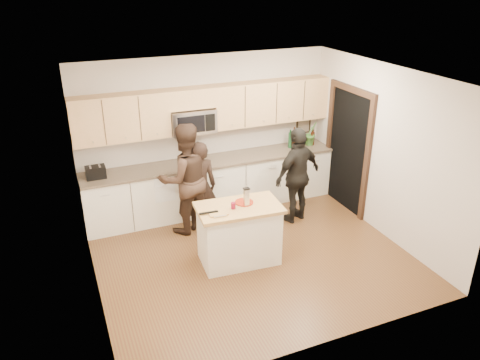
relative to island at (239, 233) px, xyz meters
name	(u,v)px	position (x,y,z in m)	size (l,w,h in m)	color
floor	(252,255)	(0.22, 0.04, -0.45)	(4.50, 4.50, 0.00)	brown
room_shell	(253,148)	(0.22, 0.04, 1.28)	(4.52, 4.02, 2.71)	#BCAEA0
back_cabinetry	(213,184)	(0.22, 1.73, 0.02)	(4.50, 0.66, 0.94)	white
upper_cabinetry	(211,107)	(0.26, 1.88, 1.39)	(4.50, 0.33, 0.75)	tan
microwave	(192,121)	(-0.09, 1.84, 1.20)	(0.76, 0.41, 0.40)	silver
doorway	(348,146)	(2.45, 0.94, 0.70)	(0.06, 1.25, 2.20)	black
framed_picture	(303,124)	(2.17, 2.02, 0.83)	(0.30, 0.03, 0.38)	black
dish_towel	(163,180)	(-0.73, 1.54, 0.35)	(0.34, 0.60, 0.48)	white
island	(239,233)	(0.00, 0.00, 0.00)	(1.25, 0.79, 0.90)	white
red_plate	(244,202)	(0.11, 0.07, 0.45)	(0.27, 0.27, 0.02)	maroon
box_grater	(246,196)	(0.10, -0.03, 0.59)	(0.08, 0.07, 0.26)	silver
drink_glass	(233,206)	(-0.10, -0.04, 0.49)	(0.06, 0.06, 0.09)	maroon
cutting_board	(218,213)	(-0.35, -0.10, 0.45)	(0.26, 0.17, 0.02)	tan
tongs	(209,213)	(-0.48, -0.06, 0.47)	(0.27, 0.03, 0.02)	black
knife	(220,216)	(-0.36, -0.21, 0.47)	(0.18, 0.02, 0.01)	silver
toaster	(96,172)	(-1.75, 1.71, 0.58)	(0.31, 0.21, 0.20)	black
bottle_cluster	(300,138)	(1.94, 1.74, 0.65)	(0.54, 0.27, 0.36)	#113317
orchid	(311,133)	(2.19, 1.76, 0.71)	(0.25, 0.20, 0.45)	#447D32
woman_left	(200,186)	(-0.22, 1.13, 0.31)	(0.56, 0.37, 1.53)	black
woman_center	(185,179)	(-0.44, 1.17, 0.47)	(0.89, 0.70, 1.84)	#322219
woman_right	(298,175)	(1.39, 0.80, 0.37)	(0.97, 0.40, 1.65)	black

